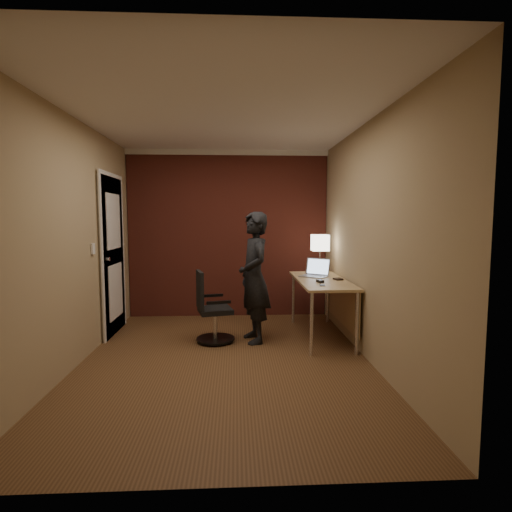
% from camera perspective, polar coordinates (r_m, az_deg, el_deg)
% --- Properties ---
extents(room, '(4.00, 4.00, 4.00)m').
position_cam_1_polar(room, '(5.64, -6.85, 4.15)').
color(room, brown).
rests_on(room, ground).
extents(desk, '(0.60, 1.50, 0.73)m').
position_cam_1_polar(desk, '(5.09, 10.10, -4.71)').
color(desk, tan).
rests_on(desk, ground).
extents(desk_lamp, '(0.22, 0.22, 0.54)m').
position_cam_1_polar(desk_lamp, '(5.55, 9.13, 1.81)').
color(desk_lamp, silver).
rests_on(desk_lamp, desk).
extents(laptop, '(0.42, 0.41, 0.23)m').
position_cam_1_polar(laptop, '(5.29, 8.52, -2.21)').
color(laptop, silver).
rests_on(laptop, desk).
extents(mouse, '(0.08, 0.11, 0.03)m').
position_cam_1_polar(mouse, '(4.81, 9.16, -3.57)').
color(mouse, black).
rests_on(mouse, desk).
extents(phone, '(0.08, 0.12, 0.01)m').
position_cam_1_polar(phone, '(4.61, 9.44, -4.10)').
color(phone, black).
rests_on(phone, desk).
extents(wallet, '(0.11, 0.13, 0.02)m').
position_cam_1_polar(wallet, '(5.04, 11.63, -3.24)').
color(wallet, black).
rests_on(wallet, desk).
extents(office_chair, '(0.47, 0.52, 0.85)m').
position_cam_1_polar(office_chair, '(4.86, -6.48, -7.89)').
color(office_chair, black).
rests_on(office_chair, ground).
extents(person, '(0.50, 0.65, 1.57)m').
position_cam_1_polar(person, '(4.79, -0.27, -3.06)').
color(person, black).
rests_on(person, ground).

